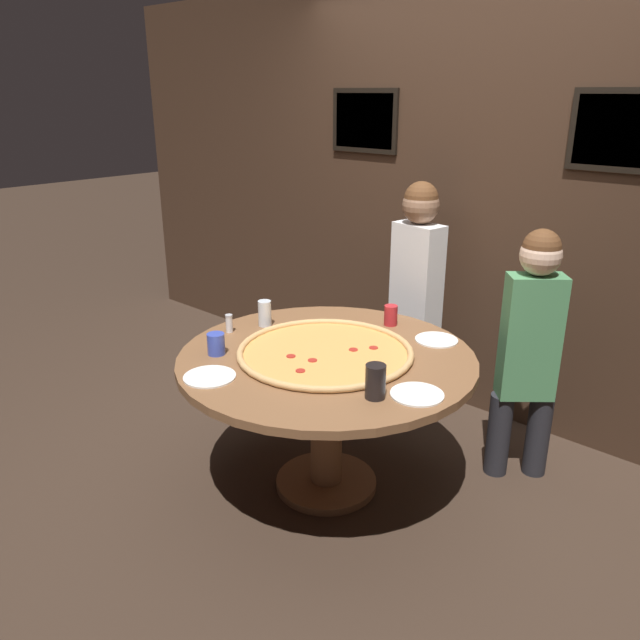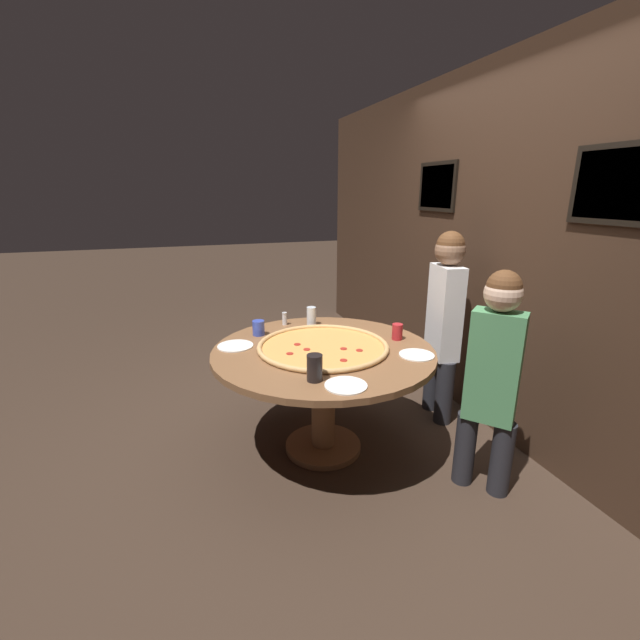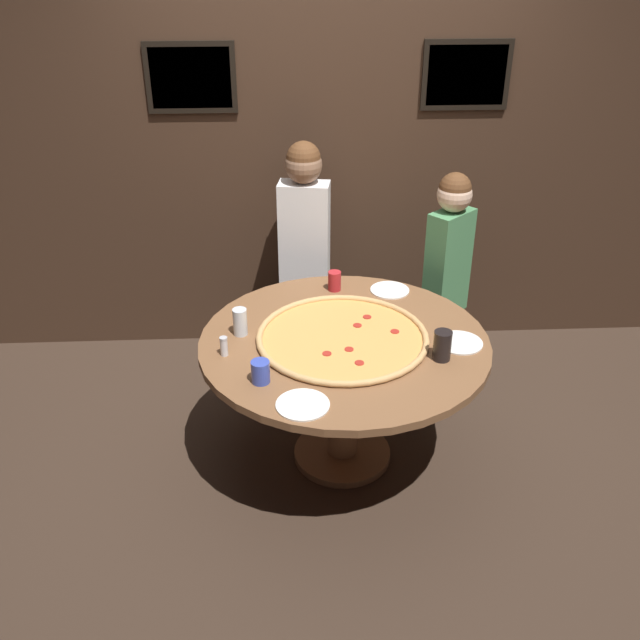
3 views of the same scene
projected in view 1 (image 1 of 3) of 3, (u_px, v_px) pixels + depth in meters
name	position (u px, v px, depth m)	size (l,w,h in m)	color
ground_plane	(326.00, 485.00, 3.25)	(24.00, 24.00, 0.00)	#38281E
back_wall	(472.00, 203.00, 3.72)	(6.40, 0.08, 2.60)	#3D281C
dining_table	(327.00, 383.00, 3.05)	(1.44, 1.44, 0.74)	brown
giant_pizza	(326.00, 352.00, 3.00)	(0.85, 0.85, 0.03)	#E0994C
drink_cup_front_edge	(375.00, 381.00, 2.56)	(0.09, 0.09, 0.15)	black
drink_cup_beside_pizza	(265.00, 313.00, 3.35)	(0.07, 0.07, 0.14)	silver
drink_cup_near_right	(216.00, 344.00, 2.99)	(0.08, 0.08, 0.11)	#384CB7
drink_cup_far_right	(391.00, 315.00, 3.36)	(0.07, 0.07, 0.11)	#B22328
white_plate_left_side	(436.00, 340.00, 3.17)	(0.22, 0.22, 0.01)	white
white_plate_far_back	(210.00, 377.00, 2.76)	(0.23, 0.23, 0.01)	white
white_plate_beside_cup	(417.00, 394.00, 2.60)	(0.23, 0.23, 0.01)	white
condiment_shaker	(229.00, 323.00, 3.26)	(0.04, 0.04, 0.10)	silver
diner_far_left	(416.00, 286.00, 3.78)	(0.38, 0.22, 1.45)	#232328
diner_far_right	(530.00, 343.00, 3.11)	(0.33, 0.31, 1.33)	#232328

